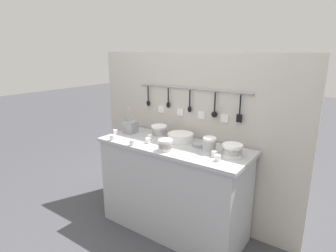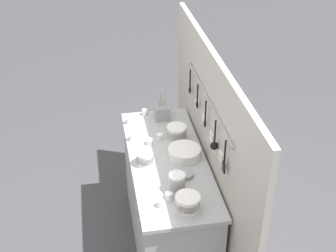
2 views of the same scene
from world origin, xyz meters
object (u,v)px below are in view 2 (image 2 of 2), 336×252
object	(u,v)px
plate_stack	(184,153)
bowl_stack_wide_centre	(177,133)
bowl_stack_back_corner	(188,202)
cup_front_left	(132,138)
cup_mid_row	(145,112)
cup_centre	(161,203)
cup_back_left	(169,196)
bowl_stack_nested_right	(177,182)
cup_front_right	(149,141)
cup_by_caddy	(128,121)
bowl_stack_short_front	(145,158)
steel_mixing_bowl	(185,174)
cup_back_right	(160,137)
cutlery_caddy	(162,112)

from	to	relation	value
plate_stack	bowl_stack_wide_centre	bearing A→B (deg)	-177.63
bowl_stack_wide_centre	bowl_stack_back_corner	bearing A→B (deg)	-5.94
cup_front_left	cup_mid_row	bearing A→B (deg)	157.47
cup_mid_row	cup_centre	distance (m)	1.16
bowl_stack_back_corner	cup_back_left	xyz separation A→B (m)	(-0.11, -0.10, -0.02)
bowl_stack_nested_right	cup_back_left	xyz separation A→B (m)	(0.08, -0.07, -0.04)
cup_front_right	cup_by_caddy	world-z (taller)	same
bowl_stack_short_front	cup_front_right	size ratio (longest dim) A/B	2.47
cup_front_left	bowl_stack_nested_right	bearing A→B (deg)	20.10
steel_mixing_bowl	cup_by_caddy	world-z (taller)	cup_by_caddy
bowl_stack_nested_right	cup_back_left	size ratio (longest dim) A/B	2.66
bowl_stack_short_front	bowl_stack_back_corner	size ratio (longest dim) A/B	0.74
bowl_stack_wide_centre	plate_stack	xyz separation A→B (m)	(0.24, 0.01, -0.02)
plate_stack	cup_back_right	xyz separation A→B (m)	(-0.26, -0.14, -0.01)
bowl_stack_short_front	cutlery_caddy	xyz separation A→B (m)	(-0.61, 0.23, 0.01)
steel_mixing_bowl	cup_front_right	size ratio (longest dim) A/B	2.56
steel_mixing_bowl	cup_back_left	bearing A→B (deg)	-34.54
bowl_stack_wide_centre	cup_front_left	size ratio (longest dim) A/B	3.15
cup_front_right	cup_back_left	bearing A→B (deg)	3.23
cutlery_caddy	cup_front_left	xyz separation A→B (m)	(0.28, -0.29, -0.04)
cup_centre	bowl_stack_wide_centre	bearing A→B (deg)	161.61
steel_mixing_bowl	cup_front_right	world-z (taller)	cup_front_right
cup_front_right	cup_centre	size ratio (longest dim) A/B	1.00
cup_front_right	cup_centre	distance (m)	0.71
cup_back_right	cup_by_caddy	world-z (taller)	same
bowl_stack_nested_right	cup_mid_row	distance (m)	1.02
cutlery_caddy	cup_by_caddy	xyz separation A→B (m)	(0.03, -0.29, -0.04)
plate_stack	cup_mid_row	world-z (taller)	plate_stack
bowl_stack_short_front	bowl_stack_nested_right	bearing A→B (deg)	28.34
cutlery_caddy	cup_front_left	world-z (taller)	cutlery_caddy
bowl_stack_back_corner	cup_back_right	bearing A→B (deg)	-176.43
bowl_stack_nested_right	cup_front_left	distance (m)	0.69
cup_back_right	cup_back_left	bearing A→B (deg)	-4.20
cup_front_right	cup_front_left	size ratio (longest dim) A/B	1.00
bowl_stack_nested_right	cup_front_right	bearing A→B (deg)	-169.16
steel_mixing_bowl	cup_front_left	distance (m)	0.60
steel_mixing_bowl	cup_mid_row	distance (m)	0.89
cutlery_caddy	cup_centre	distance (m)	1.09
cup_back_left	bowl_stack_wide_centre	bearing A→B (deg)	165.01
cutlery_caddy	cup_mid_row	size ratio (longest dim) A/B	5.54
cup_by_caddy	plate_stack	bearing A→B (deg)	33.83
cup_by_caddy	cutlery_caddy	bearing A→B (deg)	95.88
cup_centre	cup_front_left	xyz separation A→B (m)	(-0.79, -0.10, 0.00)
bowl_stack_short_front	bowl_stack_nested_right	size ratio (longest dim) A/B	0.93
bowl_stack_short_front	steel_mixing_bowl	bearing A→B (deg)	54.06
bowl_stack_wide_centre	steel_mixing_bowl	world-z (taller)	bowl_stack_wide_centre
bowl_stack_wide_centre	bowl_stack_back_corner	world-z (taller)	bowl_stack_wide_centre
bowl_stack_nested_right	cup_front_left	world-z (taller)	bowl_stack_nested_right
cup_front_right	cup_by_caddy	bearing A→B (deg)	-158.91
bowl_stack_back_corner	plate_stack	distance (m)	0.56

